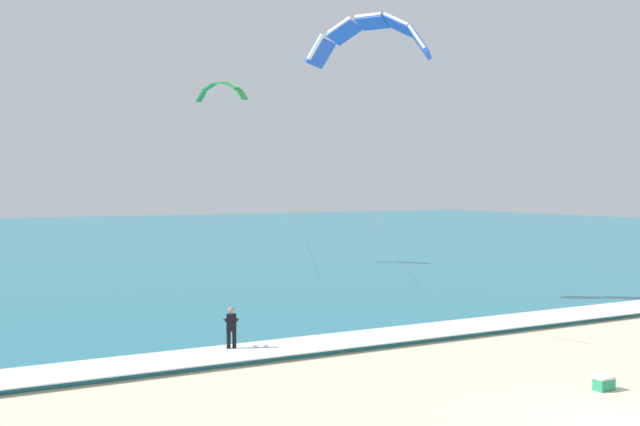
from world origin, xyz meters
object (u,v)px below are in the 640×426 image
object	(u,v)px
cooler_box	(604,383)
surfboard	(231,354)
kite_primary	(370,36)
kite_distant	(221,89)
kitesurfer	(231,328)

from	to	relation	value
cooler_box	surfboard	bearing A→B (deg)	128.15
kite_primary	kite_distant	bearing A→B (deg)	87.00
kite_primary	kitesurfer	bearing A→B (deg)	-148.29
kite_distant	surfboard	bearing A→B (deg)	-111.63
kitesurfer	kite_distant	distance (m)	31.06
kitesurfer	kite_primary	world-z (taller)	kite_primary
surfboard	kite_distant	bearing A→B (deg)	68.37
kitesurfer	kite_primary	xyz separation A→B (m)	(9.50, 5.87, 11.92)
kite_primary	cooler_box	size ratio (longest dim) A/B	21.79
cooler_box	kitesurfer	bearing A→B (deg)	128.08
surfboard	cooler_box	size ratio (longest dim) A/B	2.52
kitesurfer	cooler_box	size ratio (longest dim) A/B	2.91
surfboard	kitesurfer	size ratio (longest dim) A/B	0.87
kitesurfer	kite_distant	bearing A→B (deg)	68.37
kitesurfer	cooler_box	distance (m)	12.16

